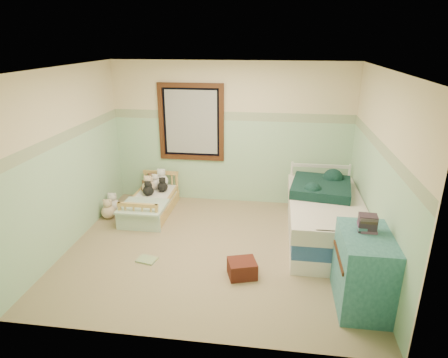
# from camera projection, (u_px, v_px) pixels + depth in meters

# --- Properties ---
(floor) EXTENTS (4.20, 3.60, 0.02)m
(floor) POSITION_uv_depth(u_px,v_px,m) (215.00, 249.00, 5.56)
(floor) COLOR #7E7257
(floor) RESTS_ON ground
(ceiling) EXTENTS (4.20, 3.60, 0.02)m
(ceiling) POSITION_uv_depth(u_px,v_px,m) (214.00, 68.00, 4.68)
(ceiling) COLOR white
(ceiling) RESTS_ON wall_back
(wall_back) EXTENTS (4.20, 0.04, 2.50)m
(wall_back) POSITION_uv_depth(u_px,v_px,m) (231.00, 134.00, 6.79)
(wall_back) COLOR beige
(wall_back) RESTS_ON floor
(wall_front) EXTENTS (4.20, 0.04, 2.50)m
(wall_front) POSITION_uv_depth(u_px,v_px,m) (182.00, 230.00, 3.45)
(wall_front) COLOR beige
(wall_front) RESTS_ON floor
(wall_left) EXTENTS (0.04, 3.60, 2.50)m
(wall_left) POSITION_uv_depth(u_px,v_px,m) (66.00, 160.00, 5.39)
(wall_left) COLOR beige
(wall_left) RESTS_ON floor
(wall_right) EXTENTS (0.04, 3.60, 2.50)m
(wall_right) POSITION_uv_depth(u_px,v_px,m) (380.00, 174.00, 4.85)
(wall_right) COLOR beige
(wall_right) RESTS_ON floor
(wainscot_mint) EXTENTS (4.20, 0.01, 1.50)m
(wainscot_mint) POSITION_uv_depth(u_px,v_px,m) (231.00, 162.00, 6.95)
(wainscot_mint) COLOR #9BCF9D
(wainscot_mint) RESTS_ON floor
(border_strip) EXTENTS (4.20, 0.01, 0.15)m
(border_strip) POSITION_uv_depth(u_px,v_px,m) (231.00, 116.00, 6.67)
(border_strip) COLOR #577858
(border_strip) RESTS_ON wall_back
(window_frame) EXTENTS (1.16, 0.06, 1.36)m
(window_frame) POSITION_uv_depth(u_px,v_px,m) (191.00, 122.00, 6.78)
(window_frame) COLOR #3F1F0E
(window_frame) RESTS_ON wall_back
(window_blinds) EXTENTS (0.92, 0.01, 1.12)m
(window_blinds) POSITION_uv_depth(u_px,v_px,m) (191.00, 122.00, 6.79)
(window_blinds) COLOR #BCBBB7
(window_blinds) RESTS_ON window_frame
(toddler_bed_frame) EXTENTS (0.65, 1.31, 0.17)m
(toddler_bed_frame) POSITION_uv_depth(u_px,v_px,m) (152.00, 208.00, 6.67)
(toddler_bed_frame) COLOR tan
(toddler_bed_frame) RESTS_ON floor
(toddler_mattress) EXTENTS (0.60, 1.25, 0.12)m
(toddler_mattress) POSITION_uv_depth(u_px,v_px,m) (151.00, 201.00, 6.62)
(toddler_mattress) COLOR white
(toddler_mattress) RESTS_ON toddler_bed_frame
(patchwork_quilt) EXTENTS (0.71, 0.65, 0.03)m
(patchwork_quilt) POSITION_uv_depth(u_px,v_px,m) (143.00, 206.00, 6.21)
(patchwork_quilt) COLOR #6CACCD
(patchwork_quilt) RESTS_ON toddler_mattress
(plush_bed_brown) EXTENTS (0.18, 0.18, 0.18)m
(plush_bed_brown) POSITION_uv_depth(u_px,v_px,m) (151.00, 182.00, 7.05)
(plush_bed_brown) COLOR brown
(plush_bed_brown) RESTS_ON toddler_mattress
(plush_bed_white) EXTENTS (0.24, 0.24, 0.24)m
(plush_bed_white) POSITION_uv_depth(u_px,v_px,m) (162.00, 181.00, 7.01)
(plush_bed_white) COLOR white
(plush_bed_white) RESTS_ON toddler_mattress
(plush_bed_tan) EXTENTS (0.18, 0.18, 0.18)m
(plush_bed_tan) POSITION_uv_depth(u_px,v_px,m) (150.00, 186.00, 6.84)
(plush_bed_tan) COLOR beige
(plush_bed_tan) RESTS_ON toddler_mattress
(plush_bed_dark) EXTENTS (0.18, 0.18, 0.18)m
(plush_bed_dark) POSITION_uv_depth(u_px,v_px,m) (163.00, 187.00, 6.81)
(plush_bed_dark) COLOR black
(plush_bed_dark) RESTS_ON toddler_mattress
(plush_floor_cream) EXTENTS (0.24, 0.24, 0.24)m
(plush_floor_cream) POSITION_uv_depth(u_px,v_px,m) (113.00, 206.00, 6.68)
(plush_floor_cream) COLOR silver
(plush_floor_cream) RESTS_ON floor
(plush_floor_tan) EXTENTS (0.23, 0.23, 0.23)m
(plush_floor_tan) POSITION_uv_depth(u_px,v_px,m) (108.00, 212.00, 6.45)
(plush_floor_tan) COLOR beige
(plush_floor_tan) RESTS_ON floor
(twin_bed_frame) EXTENTS (1.00, 2.00, 0.22)m
(twin_bed_frame) POSITION_uv_depth(u_px,v_px,m) (323.00, 233.00, 5.77)
(twin_bed_frame) COLOR white
(twin_bed_frame) RESTS_ON floor
(twin_boxspring) EXTENTS (1.00, 2.00, 0.22)m
(twin_boxspring) POSITION_uv_depth(u_px,v_px,m) (324.00, 220.00, 5.69)
(twin_boxspring) COLOR navy
(twin_boxspring) RESTS_ON twin_bed_frame
(twin_mattress) EXTENTS (1.04, 2.04, 0.22)m
(twin_mattress) POSITION_uv_depth(u_px,v_px,m) (325.00, 206.00, 5.62)
(twin_mattress) COLOR silver
(twin_mattress) RESTS_ON twin_boxspring
(teal_blanket) EXTENTS (0.97, 1.01, 0.14)m
(teal_blanket) POSITION_uv_depth(u_px,v_px,m) (321.00, 187.00, 5.84)
(teal_blanket) COLOR black
(teal_blanket) RESTS_ON twin_mattress
(dresser) EXTENTS (0.54, 0.87, 0.87)m
(dresser) POSITION_uv_depth(u_px,v_px,m) (363.00, 270.00, 4.28)
(dresser) COLOR #296069
(dresser) RESTS_ON floor
(book_stack) EXTENTS (0.20, 0.16, 0.19)m
(book_stack) POSITION_uv_depth(u_px,v_px,m) (367.00, 223.00, 4.19)
(book_stack) COLOR #452122
(book_stack) RESTS_ON dresser
(red_pillow) EXTENTS (0.42, 0.39, 0.22)m
(red_pillow) POSITION_uv_depth(u_px,v_px,m) (242.00, 268.00, 4.90)
(red_pillow) COLOR maroon
(red_pillow) RESTS_ON floor
(floor_book) EXTENTS (0.29, 0.24, 0.02)m
(floor_book) POSITION_uv_depth(u_px,v_px,m) (147.00, 260.00, 5.27)
(floor_book) COLOR gold
(floor_book) RESTS_ON floor
(extra_plush_0) EXTENTS (0.19, 0.19, 0.19)m
(extra_plush_0) POSITION_uv_depth(u_px,v_px,m) (156.00, 184.00, 6.94)
(extra_plush_0) COLOR silver
(extra_plush_0) RESTS_ON toddler_mattress
(extra_plush_1) EXTENTS (0.15, 0.15, 0.15)m
(extra_plush_1) POSITION_uv_depth(u_px,v_px,m) (150.00, 191.00, 6.67)
(extra_plush_1) COLOR black
(extra_plush_1) RESTS_ON toddler_mattress
(extra_plush_2) EXTENTS (0.15, 0.15, 0.15)m
(extra_plush_2) POSITION_uv_depth(u_px,v_px,m) (145.00, 188.00, 6.79)
(extra_plush_2) COLOR brown
(extra_plush_2) RESTS_ON toddler_mattress
(extra_plush_3) EXTENTS (0.21, 0.21, 0.21)m
(extra_plush_3) POSITION_uv_depth(u_px,v_px,m) (148.00, 187.00, 6.75)
(extra_plush_3) COLOR beige
(extra_plush_3) RESTS_ON toddler_mattress
(extra_plush_4) EXTENTS (0.18, 0.18, 0.18)m
(extra_plush_4) POSITION_uv_depth(u_px,v_px,m) (148.00, 191.00, 6.64)
(extra_plush_4) COLOR black
(extra_plush_4) RESTS_ON toddler_mattress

